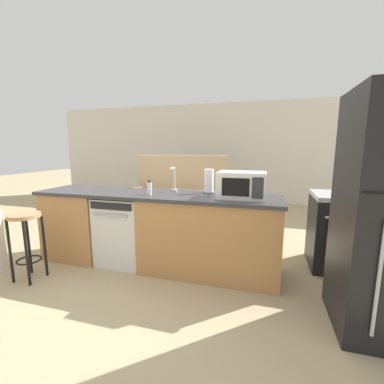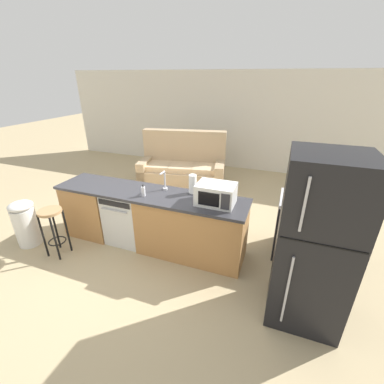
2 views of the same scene
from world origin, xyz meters
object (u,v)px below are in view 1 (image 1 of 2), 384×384
(dishwasher, at_px, (126,229))
(soap_bottle, at_px, (149,189))
(paper_towel_roll, at_px, (209,181))
(stove_range, at_px, (345,232))
(bar_stool, at_px, (26,232))
(couch, at_px, (182,196))
(kettle, at_px, (371,189))
(microwave, at_px, (242,185))

(dishwasher, distance_m, soap_bottle, 0.70)
(paper_towel_roll, bearing_deg, stove_range, 12.34)
(dishwasher, bearing_deg, bar_stool, -137.84)
(paper_towel_roll, xyz_separation_m, couch, (-1.11, 2.31, -0.64))
(stove_range, relative_size, kettle, 4.39)
(bar_stool, bearing_deg, soap_bottle, 25.94)
(dishwasher, distance_m, bar_stool, 1.06)
(soap_bottle, relative_size, bar_stool, 0.24)
(kettle, distance_m, couch, 3.59)
(paper_towel_roll, xyz_separation_m, kettle, (1.75, 0.22, -0.05))
(microwave, relative_size, couch, 0.23)
(soap_bottle, distance_m, kettle, 2.43)
(stove_range, xyz_separation_m, soap_bottle, (-2.19, -0.68, 0.52))
(paper_towel_roll, bearing_deg, kettle, 7.17)
(paper_towel_roll, bearing_deg, soap_bottle, -151.59)
(paper_towel_roll, distance_m, soap_bottle, 0.70)
(couch, bearing_deg, dishwasher, -88.01)
(bar_stool, bearing_deg, kettle, 17.66)
(stove_range, height_order, soap_bottle, soap_bottle)
(kettle, bearing_deg, paper_towel_roll, -172.83)
(microwave, relative_size, paper_towel_roll, 1.77)
(kettle, height_order, couch, couch)
(kettle, xyz_separation_m, bar_stool, (-3.55, -1.13, -0.45))
(microwave, height_order, paper_towel_roll, paper_towel_roll)
(kettle, xyz_separation_m, couch, (-2.86, 2.09, -0.59))
(dishwasher, height_order, soap_bottle, soap_bottle)
(stove_range, height_order, paper_towel_roll, paper_towel_roll)
(dishwasher, relative_size, stove_range, 0.93)
(soap_bottle, relative_size, kettle, 0.86)
(stove_range, distance_m, paper_towel_roll, 1.72)
(kettle, bearing_deg, soap_bottle, -166.84)
(couch, bearing_deg, microwave, -59.04)
(paper_towel_roll, bearing_deg, dishwasher, -168.75)
(kettle, bearing_deg, couch, 143.78)
(stove_range, relative_size, paper_towel_roll, 3.19)
(stove_range, height_order, bar_stool, stove_range)
(paper_towel_roll, bearing_deg, microwave, -27.01)
(dishwasher, xyz_separation_m, kettle, (2.77, 0.42, 0.56))
(paper_towel_roll, xyz_separation_m, bar_stool, (-1.80, -0.91, -0.50))
(soap_bottle, bearing_deg, dishwasher, 162.22)
(soap_bottle, xyz_separation_m, kettle, (2.36, 0.55, 0.01))
(bar_stool, height_order, couch, couch)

